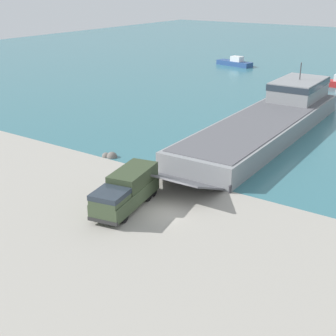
{
  "coord_description": "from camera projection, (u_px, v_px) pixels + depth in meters",
  "views": [
    {
      "loc": [
        19.97,
        -28.83,
        17.88
      ],
      "look_at": [
        -2.66,
        4.04,
        2.05
      ],
      "focal_mm": 50.0,
      "sensor_mm": 36.0,
      "label": 1
    }
  ],
  "objects": [
    {
      "name": "ground_plane",
      "position": [
        167.0,
        212.0,
        39.19
      ],
      "size": [
        240.0,
        240.0,
        0.0
      ],
      "primitive_type": "plane",
      "color": "#9E998E"
    },
    {
      "name": "landing_craft",
      "position": [
        273.0,
        117.0,
        60.2
      ],
      "size": [
        9.16,
        40.9,
        7.49
      ],
      "rotation": [
        0.0,
        0.0,
        0.02
      ],
      "color": "gray",
      "rests_on": "ground_plane"
    },
    {
      "name": "military_truck",
      "position": [
        126.0,
        190.0,
        39.48
      ],
      "size": [
        4.09,
        8.3,
        3.01
      ],
      "rotation": [
        0.0,
        0.0,
        -1.38
      ],
      "color": "#3D4C33",
      "rests_on": "ground_plane"
    },
    {
      "name": "soldier_on_ramp",
      "position": [
        110.0,
        182.0,
        42.61
      ],
      "size": [
        0.42,
        0.5,
        1.65
      ],
      "rotation": [
        0.0,
        0.0,
        0.49
      ],
      "color": "#4C4738",
      "rests_on": "ground_plane"
    },
    {
      "name": "moored_boat_b",
      "position": [
        235.0,
        63.0,
        108.19
      ],
      "size": [
        9.01,
        4.12,
        2.2
      ],
      "rotation": [
        0.0,
        0.0,
        1.39
      ],
      "color": "navy",
      "rests_on": "ground_plane"
    },
    {
      "name": "mooring_bollard",
      "position": [
        230.0,
        189.0,
        42.57
      ],
      "size": [
        0.31,
        0.31,
        0.82
      ],
      "color": "#333338",
      "rests_on": "ground_plane"
    },
    {
      "name": "cargo_crate",
      "position": [
        108.0,
        199.0,
        40.85
      ],
      "size": [
        0.62,
        0.72,
        0.54
      ],
      "primitive_type": "cube",
      "rotation": [
        0.0,
        0.0,
        0.13
      ],
      "color": "#4C4738",
      "rests_on": "ground_plane"
    },
    {
      "name": "shoreline_rock_a",
      "position": [
        112.0,
        157.0,
        51.5
      ],
      "size": [
        1.21,
        1.21,
        1.21
      ],
      "primitive_type": "sphere",
      "color": "#66605B",
      "rests_on": "ground_plane"
    },
    {
      "name": "shoreline_rock_b",
      "position": [
        106.0,
        157.0,
        51.7
      ],
      "size": [
        0.93,
        0.93,
        0.93
      ],
      "primitive_type": "sphere",
      "color": "#66605B",
      "rests_on": "ground_plane"
    }
  ]
}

